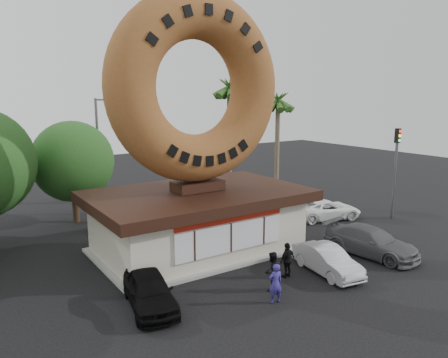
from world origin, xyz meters
name	(u,v)px	position (x,y,z in m)	size (l,w,h in m)	color
ground	(269,291)	(0.00, 0.00, 0.00)	(90.00, 90.00, 0.00)	black
donut_shop	(198,218)	(0.00, 5.98, 1.77)	(11.20, 7.20, 3.80)	beige
giant_donut	(196,88)	(0.00, 6.00, 8.58)	(9.56, 9.56, 2.44)	brown
tree_mid	(73,162)	(-4.00, 15.00, 4.02)	(5.20, 5.20, 6.63)	#473321
palm_near	(229,92)	(7.50, 14.00, 8.41)	(2.60, 2.60, 9.75)	#726651
palm_far	(278,104)	(11.00, 12.50, 7.48)	(2.60, 2.60, 8.75)	#726651
street_lamp	(100,150)	(-1.86, 16.00, 4.48)	(2.11, 0.20, 8.00)	#59595E
traffic_signal	(396,162)	(14.00, 3.99, 3.87)	(0.30, 0.38, 6.07)	#59595E
person_left	(275,283)	(-0.50, -0.95, 0.83)	(0.60, 0.40, 1.66)	navy
person_center	(272,271)	(0.12, 0.00, 0.86)	(0.83, 0.65, 1.71)	black
person_right	(287,260)	(1.59, 0.67, 0.82)	(0.96, 0.40, 1.65)	black
car_black	(150,291)	(-4.86, 1.50, 0.70)	(1.65, 4.09, 1.39)	black
car_silver	(327,260)	(3.45, -0.03, 0.64)	(1.37, 3.92, 1.29)	#A5A5AA
car_grey	(371,241)	(7.11, 0.36, 0.73)	(2.05, 5.03, 1.46)	#585A5D
car_white	(327,209)	(10.21, 6.37, 0.65)	(2.14, 4.65, 1.29)	white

